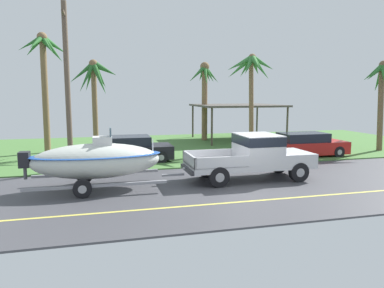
{
  "coord_description": "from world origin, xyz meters",
  "views": [
    {
      "loc": [
        -5.35,
        -12.69,
        3.57
      ],
      "look_at": [
        -1.7,
        1.41,
        1.55
      ],
      "focal_mm": 33.83,
      "sensor_mm": 36.0,
      "label": 1
    }
  ],
  "objects_px": {
    "palm_tree_near_left": "(204,85)",
    "palm_tree_near_right": "(95,83)",
    "pickup_truck_towing": "(257,154)",
    "utility_pole": "(67,85)",
    "carport_awning": "(237,106)",
    "palm_tree_mid": "(383,83)",
    "palm_tree_far_left": "(251,73)",
    "boat_on_trailer": "(96,160)",
    "palm_tree_far_right": "(45,63)",
    "parked_sedan_far": "(130,150)",
    "parked_sedan_near": "(305,145)"
  },
  "relations": [
    {
      "from": "carport_awning",
      "to": "palm_tree_near_right",
      "type": "distance_m",
      "value": 11.23
    },
    {
      "from": "palm_tree_near_right",
      "to": "utility_pole",
      "type": "bearing_deg",
      "value": -104.55
    },
    {
      "from": "parked_sedan_far",
      "to": "palm_tree_near_right",
      "type": "xyz_separation_m",
      "value": [
        -1.65,
        3.12,
        3.51
      ]
    },
    {
      "from": "utility_pole",
      "to": "palm_tree_far_right",
      "type": "bearing_deg",
      "value": 105.61
    },
    {
      "from": "carport_awning",
      "to": "palm_tree_mid",
      "type": "relative_size",
      "value": 1.1
    },
    {
      "from": "carport_awning",
      "to": "palm_tree_near_left",
      "type": "distance_m",
      "value": 3.01
    },
    {
      "from": "boat_on_trailer",
      "to": "palm_tree_near_right",
      "type": "relative_size",
      "value": 1.09
    },
    {
      "from": "boat_on_trailer",
      "to": "carport_awning",
      "type": "distance_m",
      "value": 16.15
    },
    {
      "from": "parked_sedan_far",
      "to": "palm_tree_far_right",
      "type": "relative_size",
      "value": 0.6
    },
    {
      "from": "parked_sedan_near",
      "to": "palm_tree_far_left",
      "type": "distance_m",
      "value": 5.49
    },
    {
      "from": "palm_tree_mid",
      "to": "palm_tree_far_right",
      "type": "height_order",
      "value": "palm_tree_far_right"
    },
    {
      "from": "palm_tree_mid",
      "to": "utility_pole",
      "type": "bearing_deg",
      "value": -175.57
    },
    {
      "from": "carport_awning",
      "to": "palm_tree_near_right",
      "type": "xyz_separation_m",
      "value": [
        -10.43,
        -3.87,
        1.54
      ]
    },
    {
      "from": "palm_tree_mid",
      "to": "palm_tree_far_left",
      "type": "relative_size",
      "value": 0.93
    },
    {
      "from": "pickup_truck_towing",
      "to": "parked_sedan_near",
      "type": "distance_m",
      "value": 6.68
    },
    {
      "from": "palm_tree_near_left",
      "to": "palm_tree_near_right",
      "type": "height_order",
      "value": "palm_tree_near_left"
    },
    {
      "from": "palm_tree_near_left",
      "to": "palm_tree_near_right",
      "type": "bearing_deg",
      "value": -151.12
    },
    {
      "from": "parked_sedan_far",
      "to": "palm_tree_mid",
      "type": "xyz_separation_m",
      "value": [
        15.52,
        -0.1,
        3.56
      ]
    },
    {
      "from": "palm_tree_far_left",
      "to": "pickup_truck_towing",
      "type": "bearing_deg",
      "value": -111.27
    },
    {
      "from": "boat_on_trailer",
      "to": "parked_sedan_near",
      "type": "distance_m",
      "value": 12.37
    },
    {
      "from": "palm_tree_far_left",
      "to": "boat_on_trailer",
      "type": "bearing_deg",
      "value": -142.64
    },
    {
      "from": "parked_sedan_near",
      "to": "palm_tree_far_left",
      "type": "xyz_separation_m",
      "value": [
        -2.27,
        2.73,
        4.19
      ]
    },
    {
      "from": "palm_tree_mid",
      "to": "pickup_truck_towing",
      "type": "bearing_deg",
      "value": -154.44
    },
    {
      "from": "palm_tree_far_left",
      "to": "palm_tree_far_right",
      "type": "bearing_deg",
      "value": 168.3
    },
    {
      "from": "palm_tree_near_left",
      "to": "utility_pole",
      "type": "relative_size",
      "value": 0.78
    },
    {
      "from": "parked_sedan_far",
      "to": "utility_pole",
      "type": "xyz_separation_m",
      "value": [
        -2.86,
        -1.52,
        3.3
      ]
    },
    {
      "from": "pickup_truck_towing",
      "to": "utility_pole",
      "type": "distance_m",
      "value": 9.02
    },
    {
      "from": "palm_tree_far_left",
      "to": "utility_pole",
      "type": "xyz_separation_m",
      "value": [
        -10.46,
        -3.42,
        -0.89
      ]
    },
    {
      "from": "palm_tree_far_right",
      "to": "pickup_truck_towing",
      "type": "bearing_deg",
      "value": -45.76
    },
    {
      "from": "carport_awning",
      "to": "palm_tree_near_left",
      "type": "relative_size",
      "value": 1.04
    },
    {
      "from": "palm_tree_near_right",
      "to": "palm_tree_far_right",
      "type": "xyz_separation_m",
      "value": [
        -2.86,
        1.28,
        1.21
      ]
    },
    {
      "from": "pickup_truck_towing",
      "to": "parked_sedan_far",
      "type": "relative_size",
      "value": 1.27
    },
    {
      "from": "parked_sedan_far",
      "to": "carport_awning",
      "type": "height_order",
      "value": "carport_awning"
    },
    {
      "from": "pickup_truck_towing",
      "to": "parked_sedan_far",
      "type": "xyz_separation_m",
      "value": [
        -4.85,
        5.2,
        -0.38
      ]
    },
    {
      "from": "pickup_truck_towing",
      "to": "palm_tree_far_right",
      "type": "bearing_deg",
      "value": 134.24
    },
    {
      "from": "parked_sedan_near",
      "to": "utility_pole",
      "type": "bearing_deg",
      "value": -176.9
    },
    {
      "from": "pickup_truck_towing",
      "to": "palm_tree_near_right",
      "type": "distance_m",
      "value": 11.01
    },
    {
      "from": "parked_sedan_near",
      "to": "carport_awning",
      "type": "xyz_separation_m",
      "value": [
        -1.1,
        7.82,
        1.97
      ]
    },
    {
      "from": "palm_tree_near_right",
      "to": "palm_tree_far_right",
      "type": "relative_size",
      "value": 0.78
    },
    {
      "from": "carport_awning",
      "to": "palm_tree_mid",
      "type": "xyz_separation_m",
      "value": [
        6.74,
        -7.09,
        1.59
      ]
    },
    {
      "from": "parked_sedan_far",
      "to": "carport_awning",
      "type": "relative_size",
      "value": 0.69
    },
    {
      "from": "palm_tree_far_right",
      "to": "palm_tree_mid",
      "type": "bearing_deg",
      "value": -12.67
    },
    {
      "from": "carport_awning",
      "to": "palm_tree_mid",
      "type": "height_order",
      "value": "palm_tree_mid"
    },
    {
      "from": "boat_on_trailer",
      "to": "parked_sedan_near",
      "type": "bearing_deg",
      "value": 20.71
    },
    {
      "from": "utility_pole",
      "to": "palm_tree_near_right",
      "type": "bearing_deg",
      "value": 75.45
    },
    {
      "from": "parked_sedan_far",
      "to": "palm_tree_near_left",
      "type": "height_order",
      "value": "palm_tree_near_left"
    },
    {
      "from": "palm_tree_near_left",
      "to": "palm_tree_near_right",
      "type": "xyz_separation_m",
      "value": [
        -7.94,
        -4.38,
        -0.08
      ]
    },
    {
      "from": "palm_tree_near_left",
      "to": "utility_pole",
      "type": "bearing_deg",
      "value": -135.4
    },
    {
      "from": "parked_sedan_far",
      "to": "palm_tree_near_left",
      "type": "distance_m",
      "value": 10.43
    },
    {
      "from": "parked_sedan_far",
      "to": "palm_tree_far_right",
      "type": "xyz_separation_m",
      "value": [
        -4.51,
        4.41,
        4.72
      ]
    }
  ]
}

